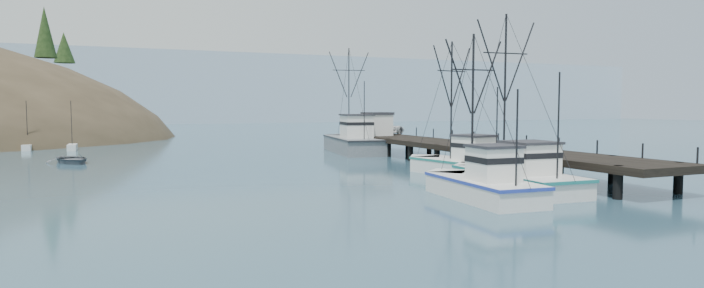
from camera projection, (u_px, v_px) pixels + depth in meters
The scene contains 11 objects.
ground at pixel (415, 202), 31.63m from camera, with size 400.00×400.00×0.00m, color #2A4B5E.
pier at pixel (461, 147), 51.67m from camera, with size 6.00×44.00×2.00m.
distant_ridge at pixel (198, 122), 191.55m from camera, with size 360.00×40.00×26.00m, color #9EB2C6.
distant_ridge_far at pixel (40, 123), 185.75m from camera, with size 180.00×25.00×18.00m, color silver.
trawler_near at pixel (513, 177), 36.14m from camera, with size 4.49×11.93×11.98m.
trawler_mid at pixel (480, 185), 32.57m from camera, with size 4.01×10.13×10.18m.
trawler_far at pixel (459, 165), 43.88m from camera, with size 5.17×10.79×11.05m.
work_vessel at pixel (352, 142), 65.75m from camera, with size 6.53×15.49×12.91m.
pier_shed at pixel (377, 124), 65.89m from camera, with size 3.00×3.20×2.80m.
pickup_truck at pixel (384, 128), 68.47m from camera, with size 2.60×5.64×1.57m, color silver.
motorboat at pixel (72, 163), 53.09m from camera, with size 3.75×5.26×1.09m, color #595D63.
Camera 1 is at (-15.65, -27.38, 5.47)m, focal length 28.00 mm.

